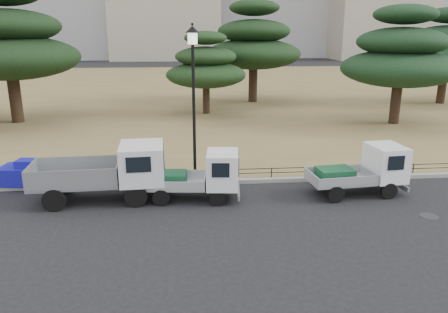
{
  "coord_description": "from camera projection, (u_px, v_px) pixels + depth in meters",
  "views": [
    {
      "loc": [
        -1.42,
        -13.8,
        5.89
      ],
      "look_at": [
        0.0,
        2.0,
        1.3
      ],
      "focal_mm": 35.0,
      "sensor_mm": 36.0,
      "label": 1
    }
  ],
  "objects": [
    {
      "name": "tarp_pile",
      "position": [
        22.0,
        174.0,
        16.9
      ],
      "size": [
        1.64,
        1.29,
        1.0
      ],
      "rotation": [
        0.0,
        0.0,
        -0.14
      ],
      "color": "#1616AB",
      "rests_on": "lawn"
    },
    {
      "name": "truck_large",
      "position": [
        107.0,
        170.0,
        15.5
      ],
      "size": [
        4.7,
        2.07,
        2.01
      ],
      "rotation": [
        0.0,
        0.0,
        0.05
      ],
      "color": "black",
      "rests_on": "ground"
    },
    {
      "name": "pine_east_far",
      "position": [
        447.0,
        49.0,
        34.66
      ],
      "size": [
        7.49,
        7.49,
        7.52
      ],
      "color": "black",
      "rests_on": "lawn"
    },
    {
      "name": "truck_kei_rear",
      "position": [
        363.0,
        170.0,
        16.14
      ],
      "size": [
        3.6,
        1.8,
        1.82
      ],
      "rotation": [
        0.0,
        0.0,
        0.1
      ],
      "color": "black",
      "rests_on": "ground"
    },
    {
      "name": "ground",
      "position": [
        229.0,
        209.0,
        14.96
      ],
      "size": [
        220.0,
        220.0,
        0.0
      ],
      "primitive_type": "plane",
      "color": "black"
    },
    {
      "name": "truck_kei_front",
      "position": [
        200.0,
        176.0,
        15.61
      ],
      "size": [
        3.45,
        1.73,
        1.76
      ],
      "rotation": [
        0.0,
        0.0,
        -0.1
      ],
      "color": "black",
      "rests_on": "ground"
    },
    {
      "name": "pine_center_left",
      "position": [
        206.0,
        67.0,
        30.53
      ],
      "size": [
        5.64,
        5.64,
        5.73
      ],
      "color": "black",
      "rests_on": "lawn"
    },
    {
      "name": "pine_west_near",
      "position": [
        8.0,
        43.0,
        27.08
      ],
      "size": [
        8.61,
        8.61,
        8.61
      ],
      "color": "black",
      "rests_on": "lawn"
    },
    {
      "name": "pine_center_right",
      "position": [
        254.0,
        44.0,
        35.28
      ],
      "size": [
        7.66,
        7.66,
        8.13
      ],
      "color": "black",
      "rests_on": "lawn"
    },
    {
      "name": "pipe_fence",
      "position": [
        222.0,
        172.0,
        17.47
      ],
      "size": [
        38.0,
        0.04,
        0.4
      ],
      "color": "black",
      "rests_on": "lawn"
    },
    {
      "name": "street_lamp",
      "position": [
        193.0,
        78.0,
        16.49
      ],
      "size": [
        0.53,
        0.53,
        5.91
      ],
      "color": "black",
      "rests_on": "lawn"
    },
    {
      "name": "pine_east_near",
      "position": [
        401.0,
        56.0,
        26.9
      ],
      "size": [
        7.21,
        7.21,
        7.29
      ],
      "color": "black",
      "rests_on": "lawn"
    },
    {
      "name": "manhole",
      "position": [
        429.0,
        216.0,
        14.37
      ],
      "size": [
        0.6,
        0.6,
        0.01
      ],
      "primitive_type": "cylinder",
      "color": "#2D2D30",
      "rests_on": "ground"
    },
    {
      "name": "curb",
      "position": [
        223.0,
        182.0,
        17.42
      ],
      "size": [
        120.0,
        0.25,
        0.16
      ],
      "primitive_type": "cube",
      "color": "gray",
      "rests_on": "ground"
    },
    {
      "name": "lawn",
      "position": [
        199.0,
        90.0,
        44.21
      ],
      "size": [
        120.0,
        56.0,
        0.15
      ],
      "primitive_type": "cube",
      "color": "olive",
      "rests_on": "ground"
    }
  ]
}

